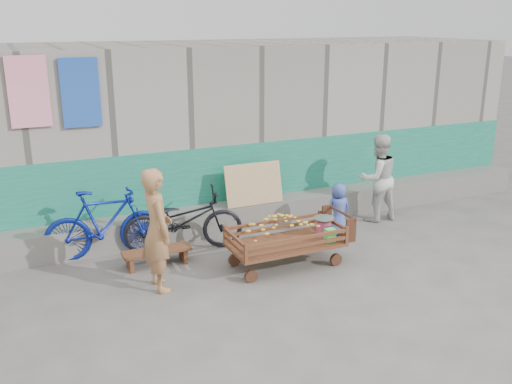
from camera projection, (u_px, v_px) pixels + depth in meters
name	position (u px, v px, depth m)	size (l,w,h in m)	color
ground	(301.00, 286.00, 7.63)	(80.00, 80.00, 0.00)	#53504C
building_wall	(200.00, 127.00, 10.73)	(12.00, 3.50, 3.00)	gray
banana_cart	(284.00, 233.00, 8.11)	(1.77, 0.81, 0.75)	#4E2917
bench	(157.00, 254.00, 8.22)	(0.98, 0.30, 0.25)	#4E2917
vendor_man	(157.00, 230.00, 7.35)	(0.60, 0.39, 1.65)	#A16F44
woman	(378.00, 178.00, 9.92)	(0.75, 0.58, 1.54)	silver
child	(338.00, 210.00, 9.30)	(0.43, 0.28, 0.88)	#4156AE
bicycle_dark	(183.00, 221.00, 8.69)	(0.63, 1.82, 0.96)	black
bicycle_blue	(105.00, 224.00, 8.40)	(0.50, 1.76, 1.06)	navy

